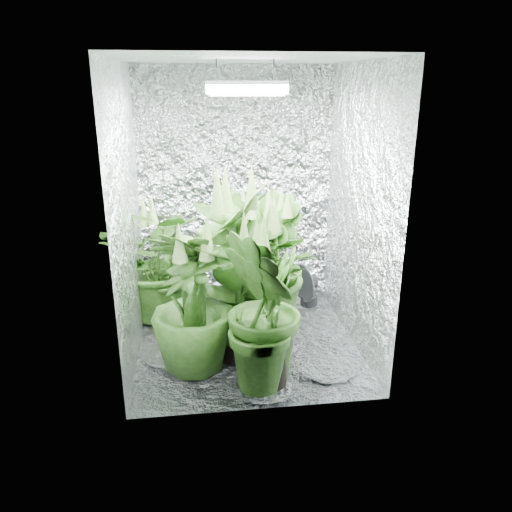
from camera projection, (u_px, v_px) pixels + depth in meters
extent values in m
plane|color=silver|center=(247.00, 343.00, 3.76)|extent=(1.60, 1.60, 0.00)
cube|color=silver|center=(236.00, 191.00, 4.18)|extent=(1.60, 0.02, 2.00)
cube|color=silver|center=(263.00, 252.00, 2.68)|extent=(1.60, 0.02, 2.00)
cube|color=silver|center=(127.00, 219.00, 3.33)|extent=(0.02, 1.60, 2.00)
cube|color=silver|center=(359.00, 211.00, 3.52)|extent=(0.02, 1.60, 2.00)
cube|color=silver|center=(245.00, 59.00, 3.10)|extent=(1.60, 1.60, 0.01)
cube|color=gray|center=(246.00, 87.00, 3.15)|extent=(0.50, 0.30, 0.08)
cube|color=white|center=(246.00, 95.00, 3.17)|extent=(0.46, 0.26, 0.01)
cylinder|color=black|center=(217.00, 70.00, 3.10)|extent=(0.01, 0.01, 0.13)
cylinder|color=black|center=(274.00, 70.00, 3.14)|extent=(0.01, 0.01, 0.13)
cylinder|color=black|center=(163.00, 306.00, 4.13)|extent=(0.25, 0.25, 0.22)
cylinder|color=#422612|center=(163.00, 295.00, 4.10)|extent=(0.23, 0.23, 0.03)
imported|color=#1B3A0F|center=(160.00, 261.00, 4.00)|extent=(1.13, 1.13, 0.95)
cone|color=#659842|center=(157.00, 210.00, 3.86)|extent=(0.08, 0.08, 0.22)
cylinder|color=black|center=(242.00, 303.00, 4.15)|extent=(0.27, 0.27, 0.24)
cylinder|color=#422612|center=(242.00, 291.00, 4.11)|extent=(0.25, 0.25, 0.03)
imported|color=#1B3A0F|center=(242.00, 256.00, 4.01)|extent=(0.70, 0.70, 1.02)
cone|color=#659842|center=(241.00, 202.00, 3.86)|extent=(0.09, 0.09, 0.24)
cylinder|color=black|center=(271.00, 307.00, 4.07)|extent=(0.28, 0.28, 0.25)
cylinder|color=#422612|center=(271.00, 295.00, 4.03)|extent=(0.26, 0.26, 0.03)
imported|color=#1B3A0F|center=(271.00, 259.00, 3.93)|extent=(0.69, 0.69, 1.02)
cone|color=#659842|center=(272.00, 204.00, 3.79)|extent=(0.09, 0.09, 0.25)
cylinder|color=black|center=(194.00, 352.00, 3.37)|extent=(0.31, 0.31, 0.27)
cylinder|color=#422612|center=(194.00, 336.00, 3.33)|extent=(0.28, 0.28, 0.03)
imported|color=#1B3A0F|center=(192.00, 300.00, 3.24)|extent=(0.72, 0.72, 0.98)
cone|color=#659842|center=(189.00, 237.00, 3.10)|extent=(0.10, 0.10, 0.27)
cylinder|color=black|center=(260.00, 320.00, 3.83)|extent=(0.31, 0.31, 0.27)
cylinder|color=#422612|center=(260.00, 305.00, 3.79)|extent=(0.28, 0.28, 0.03)
imported|color=#1B3A0F|center=(260.00, 271.00, 3.70)|extent=(1.25, 1.25, 1.02)
cone|color=#659842|center=(260.00, 213.00, 3.55)|extent=(0.10, 0.10, 0.27)
cylinder|color=black|center=(240.00, 337.00, 3.55)|extent=(0.32, 0.32, 0.29)
cylinder|color=#422612|center=(239.00, 321.00, 3.51)|extent=(0.29, 0.29, 0.03)
imported|color=#1B3A0F|center=(239.00, 269.00, 3.38)|extent=(0.89, 0.89, 1.25)
cone|color=#659842|center=(238.00, 188.00, 3.20)|extent=(0.10, 0.10, 0.29)
cylinder|color=black|center=(265.00, 370.00, 3.18)|extent=(0.28, 0.28, 0.25)
cylinder|color=#422612|center=(265.00, 355.00, 3.14)|extent=(0.26, 0.26, 0.03)
imported|color=#1B3A0F|center=(265.00, 309.00, 3.04)|extent=(0.58, 0.58, 1.05)
cone|color=#659842|center=(266.00, 236.00, 2.88)|extent=(0.09, 0.09, 0.25)
cylinder|color=black|center=(309.00, 300.00, 4.40)|extent=(0.15, 0.15, 0.09)
cylinder|color=black|center=(310.00, 282.00, 4.34)|extent=(0.14, 0.14, 0.11)
cylinder|color=#4C4C51|center=(303.00, 283.00, 4.31)|extent=(0.12, 0.31, 0.32)
torus|color=#4C4C51|center=(303.00, 283.00, 4.31)|extent=(0.12, 0.32, 0.34)
cube|color=white|center=(275.00, 348.00, 3.10)|extent=(0.05, 0.02, 0.07)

